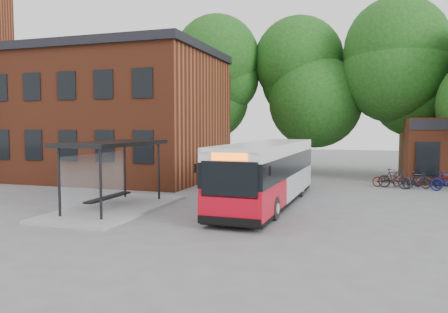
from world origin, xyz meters
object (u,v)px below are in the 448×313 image
(bicycle_2, at_px, (428,180))
(bicycle_5, at_px, (447,181))
(bicycle_0, at_px, (388,179))
(city_bus, at_px, (268,174))
(bus_shelter, at_px, (114,175))
(bicycle_1, at_px, (394,179))
(bicycle_3, at_px, (417,180))

(bicycle_2, bearing_deg, bicycle_5, -120.25)
(bicycle_0, xyz_separation_m, bicycle_5, (2.99, -0.81, 0.07))
(bicycle_0, distance_m, bicycle_2, 2.21)
(bicycle_0, relative_size, bicycle_5, 0.99)
(city_bus, height_order, bicycle_2, city_bus)
(bus_shelter, bearing_deg, bicycle_1, 41.60)
(city_bus, distance_m, bicycle_2, 11.14)
(bus_shelter, bearing_deg, bicycle_5, 35.25)
(bus_shelter, height_order, bicycle_3, bus_shelter)
(bus_shelter, relative_size, bicycle_3, 4.16)
(bus_shelter, distance_m, bicycle_1, 15.56)
(bicycle_2, xyz_separation_m, bicycle_5, (0.80, -1.15, 0.09))
(bus_shelter, xyz_separation_m, bicycle_5, (14.28, 10.09, -0.91))
(city_bus, xyz_separation_m, bicycle_1, (5.72, 7.17, -0.84))
(bus_shelter, distance_m, bicycle_0, 15.73)
(bicycle_0, height_order, bicycle_5, bicycle_5)
(bicycle_1, bearing_deg, bicycle_2, -41.63)
(city_bus, distance_m, bicycle_1, 9.21)
(bus_shelter, height_order, bicycle_2, bus_shelter)
(bicycle_3, bearing_deg, city_bus, 116.48)
(bicycle_0, relative_size, bicycle_2, 1.04)
(city_bus, xyz_separation_m, bicycle_2, (7.58, 8.11, -0.94))
(bicycle_1, distance_m, bicycle_3, 1.21)
(city_bus, distance_m, bicycle_0, 9.50)
(bicycle_3, bearing_deg, bicycle_2, -57.96)
(bus_shelter, relative_size, bicycle_2, 4.06)
(city_bus, bearing_deg, bicycle_3, 47.90)
(city_bus, distance_m, bicycle_3, 10.08)
(bicycle_0, bearing_deg, bicycle_3, -129.63)
(city_bus, height_order, bicycle_3, city_bus)
(bus_shelter, relative_size, bicycle_1, 3.82)
(bicycle_3, bearing_deg, bicycle_1, 74.50)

